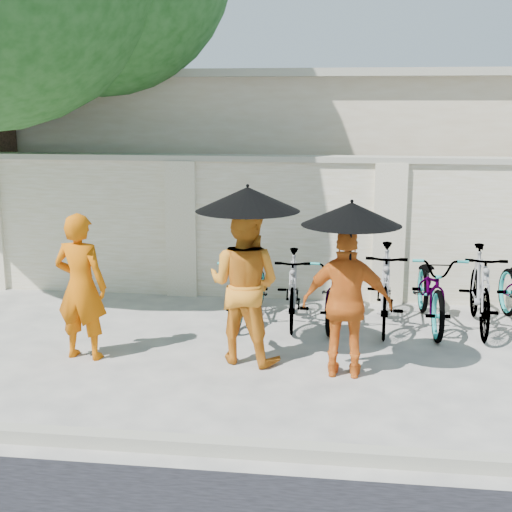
# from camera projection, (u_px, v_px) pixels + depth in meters

# --- Properties ---
(ground) EXTENTS (80.00, 80.00, 0.00)m
(ground) POSITION_uv_depth(u_px,v_px,m) (208.00, 374.00, 7.57)
(ground) COLOR beige
(kerb) EXTENTS (40.00, 0.16, 0.12)m
(kerb) POSITION_uv_depth(u_px,v_px,m) (168.00, 443.00, 5.91)
(kerb) COLOR #9D9B88
(kerb) RESTS_ON ground
(compound_wall) EXTENTS (20.00, 0.30, 2.00)m
(compound_wall) POSITION_uv_depth(u_px,v_px,m) (319.00, 231.00, 10.33)
(compound_wall) COLOR white
(compound_wall) RESTS_ON ground
(building_behind) EXTENTS (14.00, 6.00, 3.20)m
(building_behind) POSITION_uv_depth(u_px,v_px,m) (380.00, 167.00, 13.75)
(building_behind) COLOR beige
(building_behind) RESTS_ON ground
(monk_left) EXTENTS (0.65, 0.46, 1.65)m
(monk_left) POSITION_uv_depth(u_px,v_px,m) (81.00, 287.00, 7.90)
(monk_left) COLOR #C95B05
(monk_left) RESTS_ON ground
(monk_center) EXTENTS (1.00, 0.88, 1.75)m
(monk_center) POSITION_uv_depth(u_px,v_px,m) (244.00, 285.00, 7.80)
(monk_center) COLOR orange
(monk_center) RESTS_ON ground
(parasol_center) EXTENTS (1.12, 1.12, 0.97)m
(parasol_center) POSITION_uv_depth(u_px,v_px,m) (248.00, 199.00, 7.51)
(parasol_center) COLOR black
(parasol_center) RESTS_ON ground
(monk_right) EXTENTS (0.94, 0.42, 1.58)m
(monk_right) POSITION_uv_depth(u_px,v_px,m) (347.00, 304.00, 7.37)
(monk_right) COLOR orange
(monk_right) RESTS_ON ground
(parasol_right) EXTENTS (1.01, 1.01, 0.96)m
(parasol_right) POSITION_uv_depth(u_px,v_px,m) (352.00, 214.00, 7.09)
(parasol_right) COLOR black
(parasol_right) RESTS_ON ground
(bike_0) EXTENTS (0.78, 1.71, 0.87)m
(bike_0) POSITION_uv_depth(u_px,v_px,m) (249.00, 288.00, 9.38)
(bike_0) COLOR #A0A1B2
(bike_0) RESTS_ON ground
(bike_1) EXTENTS (0.53, 1.59, 0.95)m
(bike_1) POSITION_uv_depth(u_px,v_px,m) (293.00, 288.00, 9.22)
(bike_1) COLOR #A0A1B2
(bike_1) RESTS_ON ground
(bike_2) EXTENTS (0.80, 1.77, 0.90)m
(bike_2) POSITION_uv_depth(u_px,v_px,m) (339.00, 289.00, 9.24)
(bike_2) COLOR #A0A1B2
(bike_2) RESTS_ON ground
(bike_3) EXTENTS (0.59, 1.79, 1.06)m
(bike_3) POSITION_uv_depth(u_px,v_px,m) (385.00, 287.00, 9.03)
(bike_3) COLOR #A0A1B2
(bike_3) RESTS_ON ground
(bike_4) EXTENTS (0.76, 1.92, 0.99)m
(bike_4) POSITION_uv_depth(u_px,v_px,m) (432.00, 289.00, 9.09)
(bike_4) COLOR #A0A1B2
(bike_4) RESTS_ON ground
(bike_5) EXTENTS (0.57, 1.77, 1.05)m
(bike_5) POSITION_uv_depth(u_px,v_px,m) (480.00, 289.00, 8.96)
(bike_5) COLOR #A0A1B2
(bike_5) RESTS_ON ground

